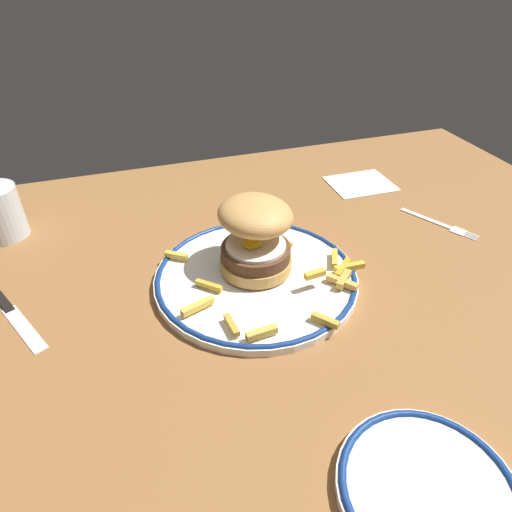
{
  "coord_description": "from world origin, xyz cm",
  "views": [
    {
      "loc": [
        -19.38,
        -45.92,
        42.08
      ],
      "look_at": [
        -2.82,
        3.61,
        4.6
      ],
      "focal_mm": 31.67,
      "sensor_mm": 36.0,
      "label": 1
    }
  ],
  "objects_px": {
    "dinner_plate": "(256,277)",
    "burger": "(256,234)",
    "side_plate": "(428,490)",
    "knife": "(9,309)",
    "fork": "(440,223)",
    "napkin": "(360,183)",
    "water_glass": "(0,216)"
  },
  "relations": [
    {
      "from": "fork",
      "to": "side_plate",
      "type": "bearing_deg",
      "value": -128.21
    },
    {
      "from": "burger",
      "to": "side_plate",
      "type": "xyz_separation_m",
      "value": [
        0.04,
        -0.37,
        -0.06
      ]
    },
    {
      "from": "dinner_plate",
      "to": "burger",
      "type": "xyz_separation_m",
      "value": [
        0.01,
        0.02,
        0.06
      ]
    },
    {
      "from": "dinner_plate",
      "to": "burger",
      "type": "relative_size",
      "value": 2.1
    },
    {
      "from": "side_plate",
      "to": "napkin",
      "type": "distance_m",
      "value": 0.63
    },
    {
      "from": "burger",
      "to": "napkin",
      "type": "relative_size",
      "value": 1.12
    },
    {
      "from": "dinner_plate",
      "to": "knife",
      "type": "distance_m",
      "value": 0.34
    },
    {
      "from": "fork",
      "to": "knife",
      "type": "relative_size",
      "value": 0.8
    },
    {
      "from": "side_plate",
      "to": "fork",
      "type": "relative_size",
      "value": 1.25
    },
    {
      "from": "dinner_plate",
      "to": "fork",
      "type": "bearing_deg",
      "value": 7.68
    },
    {
      "from": "side_plate",
      "to": "knife",
      "type": "distance_m",
      "value": 0.55
    },
    {
      "from": "water_glass",
      "to": "napkin",
      "type": "xyz_separation_m",
      "value": [
        0.67,
        -0.02,
        -0.04
      ]
    },
    {
      "from": "fork",
      "to": "napkin",
      "type": "distance_m",
      "value": 0.19
    },
    {
      "from": "burger",
      "to": "water_glass",
      "type": "distance_m",
      "value": 0.44
    },
    {
      "from": "burger",
      "to": "water_glass",
      "type": "bearing_deg",
      "value": 148.0
    },
    {
      "from": "side_plate",
      "to": "fork",
      "type": "height_order",
      "value": "side_plate"
    },
    {
      "from": "dinner_plate",
      "to": "water_glass",
      "type": "distance_m",
      "value": 0.45
    },
    {
      "from": "knife",
      "to": "burger",
      "type": "bearing_deg",
      "value": -4.09
    },
    {
      "from": "water_glass",
      "to": "napkin",
      "type": "height_order",
      "value": "water_glass"
    },
    {
      "from": "napkin",
      "to": "side_plate",
      "type": "bearing_deg",
      "value": -113.76
    },
    {
      "from": "burger",
      "to": "fork",
      "type": "relative_size",
      "value": 1.05
    },
    {
      "from": "napkin",
      "to": "burger",
      "type": "bearing_deg",
      "value": -144.66
    },
    {
      "from": "side_plate",
      "to": "fork",
      "type": "bearing_deg",
      "value": 51.79
    },
    {
      "from": "burger",
      "to": "napkin",
      "type": "distance_m",
      "value": 0.37
    },
    {
      "from": "water_glass",
      "to": "knife",
      "type": "bearing_deg",
      "value": -83.29
    },
    {
      "from": "fork",
      "to": "knife",
      "type": "height_order",
      "value": "knife"
    },
    {
      "from": "side_plate",
      "to": "napkin",
      "type": "xyz_separation_m",
      "value": [
        0.26,
        0.58,
        -0.01
      ]
    },
    {
      "from": "burger",
      "to": "napkin",
      "type": "height_order",
      "value": "burger"
    },
    {
      "from": "knife",
      "to": "dinner_plate",
      "type": "bearing_deg",
      "value": -7.82
    },
    {
      "from": "burger",
      "to": "fork",
      "type": "distance_m",
      "value": 0.36
    },
    {
      "from": "water_glass",
      "to": "side_plate",
      "type": "height_order",
      "value": "water_glass"
    },
    {
      "from": "fork",
      "to": "napkin",
      "type": "height_order",
      "value": "same"
    }
  ]
}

